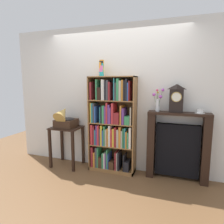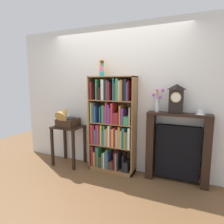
{
  "view_description": "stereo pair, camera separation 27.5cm",
  "coord_description": "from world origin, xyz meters",
  "px_view_note": "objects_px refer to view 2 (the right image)",
  "views": [
    {
      "loc": [
        1.09,
        -3.07,
        1.6
      ],
      "look_at": [
        -0.01,
        0.11,
        1.08
      ],
      "focal_mm": 31.02,
      "sensor_mm": 36.0,
      "label": 1
    },
    {
      "loc": [
        1.34,
        -2.97,
        1.6
      ],
      "look_at": [
        -0.01,
        0.11,
        1.08
      ],
      "focal_mm": 31.02,
      "sensor_mm": 36.0,
      "label": 2
    }
  ],
  "objects_px": {
    "side_table_left": "(69,136)",
    "flower_vase": "(158,101)",
    "gramophone": "(66,118)",
    "fireplace_mantel": "(177,149)",
    "bookshelf": "(112,128)",
    "mantel_clock": "(176,99)",
    "teacup_with_saucer": "(201,113)",
    "cup_stack": "(102,68)"
  },
  "relations": [
    {
      "from": "bookshelf",
      "to": "mantel_clock",
      "type": "bearing_deg",
      "value": 1.83
    },
    {
      "from": "side_table_left",
      "to": "fireplace_mantel",
      "type": "relative_size",
      "value": 0.67
    },
    {
      "from": "side_table_left",
      "to": "flower_vase",
      "type": "xyz_separation_m",
      "value": [
        1.67,
        0.11,
        0.74
      ]
    },
    {
      "from": "teacup_with_saucer",
      "to": "mantel_clock",
      "type": "bearing_deg",
      "value": -179.61
    },
    {
      "from": "cup_stack",
      "to": "teacup_with_saucer",
      "type": "relative_size",
      "value": 1.92
    },
    {
      "from": "bookshelf",
      "to": "side_table_left",
      "type": "xyz_separation_m",
      "value": [
        -0.88,
        -0.07,
        -0.24
      ]
    },
    {
      "from": "cup_stack",
      "to": "gramophone",
      "type": "xyz_separation_m",
      "value": [
        -0.69,
        -0.14,
        -0.91
      ]
    },
    {
      "from": "bookshelf",
      "to": "gramophone",
      "type": "height_order",
      "value": "bookshelf"
    },
    {
      "from": "bookshelf",
      "to": "gramophone",
      "type": "relative_size",
      "value": 3.68
    },
    {
      "from": "cup_stack",
      "to": "gramophone",
      "type": "relative_size",
      "value": 0.6
    },
    {
      "from": "fireplace_mantel",
      "to": "mantel_clock",
      "type": "bearing_deg",
      "value": -158.3
    },
    {
      "from": "cup_stack",
      "to": "flower_vase",
      "type": "distance_m",
      "value": 1.12
    },
    {
      "from": "cup_stack",
      "to": "flower_vase",
      "type": "bearing_deg",
      "value": 1.42
    },
    {
      "from": "bookshelf",
      "to": "cup_stack",
      "type": "bearing_deg",
      "value": 175.33
    },
    {
      "from": "side_table_left",
      "to": "gramophone",
      "type": "distance_m",
      "value": 0.38
    },
    {
      "from": "gramophone",
      "to": "teacup_with_saucer",
      "type": "height_order",
      "value": "gramophone"
    },
    {
      "from": "cup_stack",
      "to": "mantel_clock",
      "type": "bearing_deg",
      "value": 0.84
    },
    {
      "from": "teacup_with_saucer",
      "to": "side_table_left",
      "type": "bearing_deg",
      "value": -177.3
    },
    {
      "from": "gramophone",
      "to": "fireplace_mantel",
      "type": "bearing_deg",
      "value": 5.03
    },
    {
      "from": "flower_vase",
      "to": "teacup_with_saucer",
      "type": "relative_size",
      "value": 2.58
    },
    {
      "from": "gramophone",
      "to": "mantel_clock",
      "type": "xyz_separation_m",
      "value": [
        1.95,
        0.16,
        0.42
      ]
    },
    {
      "from": "mantel_clock",
      "to": "cup_stack",
      "type": "bearing_deg",
      "value": -179.16
    },
    {
      "from": "bookshelf",
      "to": "mantel_clock",
      "type": "distance_m",
      "value": 1.2
    },
    {
      "from": "mantel_clock",
      "to": "flower_vase",
      "type": "distance_m",
      "value": 0.29
    },
    {
      "from": "bookshelf",
      "to": "flower_vase",
      "type": "bearing_deg",
      "value": 2.91
    },
    {
      "from": "side_table_left",
      "to": "bookshelf",
      "type": "bearing_deg",
      "value": 4.68
    },
    {
      "from": "bookshelf",
      "to": "side_table_left",
      "type": "height_order",
      "value": "bookshelf"
    },
    {
      "from": "side_table_left",
      "to": "teacup_with_saucer",
      "type": "distance_m",
      "value": 2.39
    },
    {
      "from": "gramophone",
      "to": "fireplace_mantel",
      "type": "relative_size",
      "value": 0.41
    },
    {
      "from": "bookshelf",
      "to": "teacup_with_saucer",
      "type": "distance_m",
      "value": 1.47
    },
    {
      "from": "side_table_left",
      "to": "teacup_with_saucer",
      "type": "xyz_separation_m",
      "value": [
        2.31,
        0.11,
        0.6
      ]
    },
    {
      "from": "mantel_clock",
      "to": "flower_vase",
      "type": "relative_size",
      "value": 1.19
    },
    {
      "from": "side_table_left",
      "to": "teacup_with_saucer",
      "type": "height_order",
      "value": "teacup_with_saucer"
    },
    {
      "from": "side_table_left",
      "to": "mantel_clock",
      "type": "distance_m",
      "value": 2.11
    },
    {
      "from": "side_table_left",
      "to": "mantel_clock",
      "type": "xyz_separation_m",
      "value": [
        1.95,
        0.11,
        0.8
      ]
    },
    {
      "from": "gramophone",
      "to": "cup_stack",
      "type": "bearing_deg",
      "value": 11.19
    },
    {
      "from": "gramophone",
      "to": "flower_vase",
      "type": "xyz_separation_m",
      "value": [
        1.67,
        0.16,
        0.37
      ]
    },
    {
      "from": "fireplace_mantel",
      "to": "flower_vase",
      "type": "height_order",
      "value": "flower_vase"
    },
    {
      "from": "mantel_clock",
      "to": "teacup_with_saucer",
      "type": "bearing_deg",
      "value": 0.39
    },
    {
      "from": "mantel_clock",
      "to": "teacup_with_saucer",
      "type": "relative_size",
      "value": 3.09
    },
    {
      "from": "gramophone",
      "to": "flower_vase",
      "type": "relative_size",
      "value": 1.24
    },
    {
      "from": "cup_stack",
      "to": "mantel_clock",
      "type": "relative_size",
      "value": 0.62
    }
  ]
}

